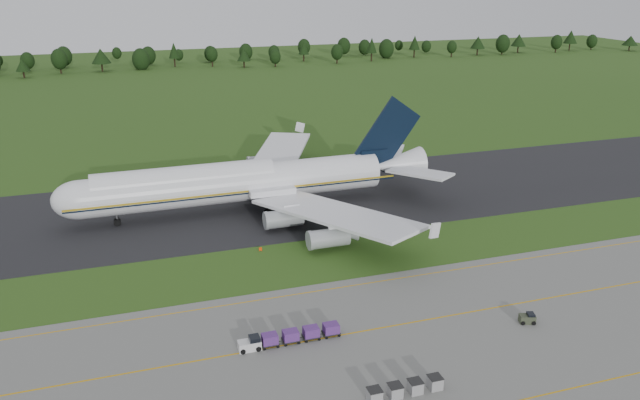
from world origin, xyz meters
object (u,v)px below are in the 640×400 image
object	(u,v)px
baggage_train	(288,337)
uld_row	(405,389)
utility_cart	(527,319)
edge_markers	(319,241)
aircraft	(244,182)

from	to	relation	value
baggage_train	uld_row	bearing A→B (deg)	-55.36
utility_cart	edge_markers	xyz separation A→B (m)	(-18.08, 32.87, -0.32)
aircraft	edge_markers	xyz separation A→B (m)	(8.97, -19.20, -5.55)
baggage_train	utility_cart	distance (m)	31.48
aircraft	edge_markers	bearing A→B (deg)	-64.95
uld_row	aircraft	bearing A→B (deg)	95.13
aircraft	utility_cart	world-z (taller)	aircraft
utility_cart	uld_row	size ratio (longest dim) A/B	0.26
baggage_train	edge_markers	xyz separation A→B (m)	(12.98, 27.77, -0.63)
baggage_train	aircraft	bearing A→B (deg)	85.12
baggage_train	edge_markers	bearing A→B (deg)	64.95
aircraft	baggage_train	distance (m)	47.40
baggage_train	utility_cart	bearing A→B (deg)	-9.32
baggage_train	uld_row	size ratio (longest dim) A/B	1.49
aircraft	edge_markers	distance (m)	21.91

